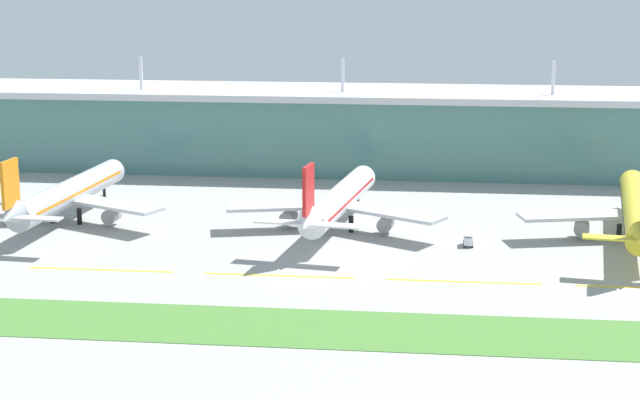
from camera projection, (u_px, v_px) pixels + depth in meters
name	position (u px, v px, depth m)	size (l,w,h in m)	color
ground_plane	(291.00, 284.00, 185.88)	(600.00, 600.00, 0.00)	#9E9E99
terminal_building	(344.00, 129.00, 287.32)	(288.00, 34.00, 31.55)	slate
airliner_near	(68.00, 194.00, 229.23)	(48.64, 60.95, 18.90)	#ADB2BC
airliner_middle	(338.00, 201.00, 222.62)	(48.30, 58.63, 18.90)	white
airliner_far	(636.00, 210.00, 214.19)	(48.27, 65.68, 18.90)	yellow
taxiway_stripe_mid_west	(101.00, 270.00, 194.53)	(28.00, 0.70, 0.04)	yellow
taxiway_stripe_centre	(279.00, 276.00, 190.85)	(28.00, 0.70, 0.04)	yellow
taxiway_stripe_mid_east	(464.00, 282.00, 187.17)	(28.00, 0.70, 0.04)	yellow
grass_verge	(272.00, 327.00, 163.90)	(300.00, 18.00, 0.10)	#477A33
baggage_cart	(468.00, 240.00, 210.85)	(1.99, 3.61, 2.48)	silver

